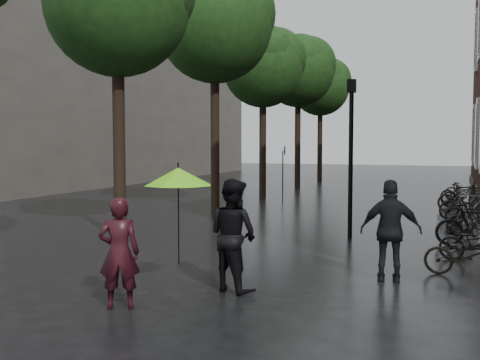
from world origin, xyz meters
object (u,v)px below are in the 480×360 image
at_px(person_black, 233,235).
at_px(parked_bicycles, 467,207).
at_px(pedestrian_walking, 391,231).
at_px(lamp_post, 351,142).
at_px(person_burgundy, 119,253).

bearing_deg(person_black, parked_bicycles, -87.93).
bearing_deg(parked_bicycles, pedestrian_walking, -99.87).
distance_m(pedestrian_walking, parked_bicycles, 8.93).
height_order(person_black, pedestrian_walking, person_black).
relative_size(parked_bicycles, lamp_post, 3.87).
height_order(person_burgundy, person_black, person_black).
bearing_deg(pedestrian_walking, lamp_post, -78.82).
relative_size(person_black, parked_bicycles, 0.12).
xyz_separation_m(person_burgundy, person_black, (1.26, 1.58, 0.10)).
distance_m(person_burgundy, pedestrian_walking, 4.92).
xyz_separation_m(person_burgundy, pedestrian_walking, (3.73, 3.19, 0.07)).
relative_size(person_black, pedestrian_walking, 1.03).
bearing_deg(parked_bicycles, person_black, -111.05).
xyz_separation_m(person_black, lamp_post, (1.00, 6.03, 1.58)).
bearing_deg(parked_bicycles, lamp_post, -124.45).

